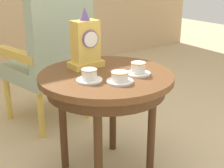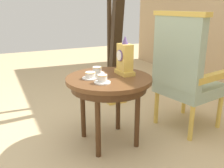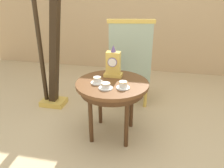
# 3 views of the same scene
# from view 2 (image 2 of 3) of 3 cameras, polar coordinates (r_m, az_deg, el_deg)

# --- Properties ---
(ground_plane) EXTENTS (10.00, 10.00, 0.00)m
(ground_plane) POSITION_cam_2_polar(r_m,az_deg,el_deg) (2.36, -2.33, -12.98)
(ground_plane) COLOR tan
(side_table) EXTENTS (0.73, 0.73, 0.61)m
(side_table) POSITION_cam_2_polar(r_m,az_deg,el_deg) (2.15, -0.70, -0.30)
(side_table) COLOR brown
(side_table) RESTS_ON ground
(teacup_left) EXTENTS (0.13, 0.13, 0.06)m
(teacup_left) POSITION_cam_2_polar(r_m,az_deg,el_deg) (2.23, -3.41, 2.99)
(teacup_left) COLOR white
(teacup_left) RESTS_ON side_table
(teacup_right) EXTENTS (0.14, 0.14, 0.06)m
(teacup_right) POSITION_cam_2_polar(r_m,az_deg,el_deg) (2.09, -4.91, 1.89)
(teacup_right) COLOR white
(teacup_right) RESTS_ON side_table
(teacup_center) EXTENTS (0.13, 0.13, 0.07)m
(teacup_center) POSITION_cam_2_polar(r_m,az_deg,el_deg) (1.96, -2.19, 1.06)
(teacup_center) COLOR white
(teacup_center) RESTS_ON side_table
(mantel_clock) EXTENTS (0.19, 0.11, 0.34)m
(mantel_clock) POSITION_cam_2_polar(r_m,az_deg,el_deg) (2.19, 2.88, 5.62)
(mantel_clock) COLOR gold
(mantel_clock) RESTS_ON side_table
(armchair) EXTENTS (0.63, 0.62, 1.14)m
(armchair) POSITION_cam_2_polar(r_m,az_deg,el_deg) (2.49, 16.00, 2.81)
(armchair) COLOR #9EB299
(armchair) RESTS_ON ground
(harp) EXTENTS (0.40, 0.24, 1.83)m
(harp) POSITION_cam_2_polar(r_m,az_deg,el_deg) (3.09, 0.46, 9.09)
(harp) COLOR gold
(harp) RESTS_ON ground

